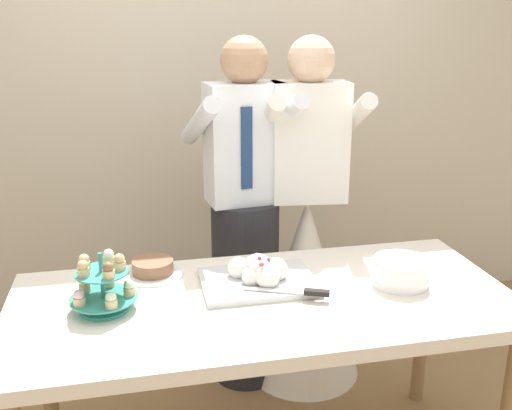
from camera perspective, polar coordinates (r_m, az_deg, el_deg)
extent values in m
cube|color=beige|center=(3.34, -4.89, 12.86)|extent=(5.20, 0.10, 2.90)
cube|color=silver|center=(2.14, 0.80, -9.53)|extent=(1.80, 0.80, 0.05)
cylinder|color=olive|center=(2.60, -19.58, -15.20)|extent=(0.06, 0.06, 0.72)
cylinder|color=olive|center=(2.86, 15.81, -11.61)|extent=(0.06, 0.06, 0.72)
cylinder|color=teal|center=(2.11, -14.47, -9.66)|extent=(0.17, 0.17, 0.01)
cylinder|color=teal|center=(2.06, -14.68, -7.22)|extent=(0.01, 0.01, 0.21)
cylinder|color=teal|center=(2.09, -14.55, -8.71)|extent=(0.23, 0.23, 0.01)
cylinder|color=#D1B784|center=(2.08, -12.17, -8.16)|extent=(0.04, 0.04, 0.03)
sphere|color=beige|center=(2.07, -12.21, -7.56)|extent=(0.04, 0.04, 0.04)
cylinder|color=#D1B784|center=(2.16, -14.08, -7.29)|extent=(0.04, 0.04, 0.03)
sphere|color=beige|center=(2.15, -14.12, -6.71)|extent=(0.04, 0.04, 0.04)
cylinder|color=#D1B784|center=(2.14, -16.28, -7.71)|extent=(0.04, 0.04, 0.03)
sphere|color=#D6B27A|center=(2.13, -16.34, -7.13)|extent=(0.04, 0.04, 0.04)
cylinder|color=#D1B784|center=(2.05, -16.75, -8.93)|extent=(0.04, 0.04, 0.03)
sphere|color=#EAB7C6|center=(2.04, -16.81, -8.33)|extent=(0.04, 0.04, 0.04)
cylinder|color=#D1B784|center=(2.01, -13.85, -9.26)|extent=(0.04, 0.04, 0.03)
sphere|color=beige|center=(2.00, -13.90, -8.65)|extent=(0.04, 0.04, 0.04)
cylinder|color=teal|center=(2.05, -14.75, -6.33)|extent=(0.18, 0.18, 0.01)
cylinder|color=#D1B784|center=(2.05, -13.06, -5.72)|extent=(0.04, 0.04, 0.03)
sphere|color=#D6B27A|center=(2.04, -13.11, -5.10)|extent=(0.04, 0.04, 0.04)
cylinder|color=#D1B784|center=(2.09, -14.06, -5.24)|extent=(0.04, 0.04, 0.03)
sphere|color=white|center=(2.09, -14.11, -4.64)|extent=(0.04, 0.04, 0.04)
cylinder|color=#D1B784|center=(2.07, -16.29, -5.67)|extent=(0.04, 0.04, 0.03)
sphere|color=#D6B27A|center=(2.06, -16.34, -5.06)|extent=(0.04, 0.04, 0.04)
cylinder|color=#D1B784|center=(2.02, -16.38, -6.30)|extent=(0.04, 0.04, 0.03)
sphere|color=#D6B27A|center=(2.01, -16.44, -5.68)|extent=(0.04, 0.04, 0.04)
cylinder|color=#D1B784|center=(1.99, -14.09, -6.49)|extent=(0.04, 0.04, 0.03)
sphere|color=brown|center=(1.98, -14.14, -5.86)|extent=(0.04, 0.04, 0.04)
cube|color=silver|center=(2.22, 0.32, -7.47)|extent=(0.42, 0.31, 0.02)
sphere|color=white|center=(2.21, 1.90, -6.28)|extent=(0.09, 0.09, 0.09)
sphere|color=white|center=(2.24, 0.42, -6.07)|extent=(0.08, 0.08, 0.08)
sphere|color=white|center=(2.23, -1.69, -6.13)|extent=(0.08, 0.08, 0.08)
sphere|color=white|center=(2.17, -0.44, -6.92)|extent=(0.07, 0.07, 0.07)
sphere|color=white|center=(2.15, 1.11, -6.99)|extent=(0.09, 0.09, 0.09)
sphere|color=white|center=(2.19, 0.33, -6.12)|extent=(0.11, 0.11, 0.11)
sphere|color=#B21923|center=(2.15, 0.28, -5.26)|extent=(0.02, 0.02, 0.02)
sphere|color=#B21923|center=(2.17, 1.16, -5.38)|extent=(0.02, 0.02, 0.02)
sphere|color=#2D1938|center=(2.18, 0.30, -5.21)|extent=(0.02, 0.02, 0.02)
sphere|color=#DB474C|center=(2.12, 0.44, -5.81)|extent=(0.02, 0.02, 0.02)
sphere|color=#2D1938|center=(2.20, 0.13, -4.97)|extent=(0.02, 0.02, 0.02)
sphere|color=#B21923|center=(2.19, 0.03, -4.87)|extent=(0.02, 0.02, 0.02)
cube|color=silver|center=(2.11, 1.81, -8.30)|extent=(0.22, 0.11, 0.00)
cube|color=black|center=(2.10, 5.91, -8.44)|extent=(0.09, 0.06, 0.02)
cylinder|color=white|center=(2.29, 13.68, -7.28)|extent=(0.21, 0.21, 0.01)
cylinder|color=white|center=(2.29, 13.76, -7.04)|extent=(0.21, 0.21, 0.01)
cylinder|color=white|center=(2.28, 13.88, -6.82)|extent=(0.21, 0.21, 0.01)
cylinder|color=white|center=(2.28, 13.74, -6.52)|extent=(0.21, 0.21, 0.01)
cylinder|color=white|center=(2.28, 13.77, -6.27)|extent=(0.21, 0.21, 0.01)
cylinder|color=white|center=(2.27, 13.83, -6.03)|extent=(0.21, 0.21, 0.01)
cylinder|color=white|center=(2.27, 13.86, -5.79)|extent=(0.21, 0.21, 0.01)
cylinder|color=white|center=(2.26, 13.90, -5.56)|extent=(0.21, 0.21, 0.01)
cylinder|color=white|center=(2.26, 13.92, -5.26)|extent=(0.21, 0.21, 0.01)
cylinder|color=white|center=(2.34, -9.94, -6.56)|extent=(0.24, 0.24, 0.01)
cylinder|color=brown|center=(2.32, -9.98, -5.88)|extent=(0.16, 0.16, 0.05)
cylinder|color=#232328|center=(2.89, -1.02, -8.34)|extent=(0.32, 0.32, 0.92)
cube|color=white|center=(2.65, -1.11, 5.98)|extent=(0.36, 0.24, 0.54)
sphere|color=tan|center=(2.60, -1.16, 13.86)|extent=(0.21, 0.21, 0.21)
cylinder|color=white|center=(2.58, -5.49, 8.00)|extent=(0.13, 0.49, 0.28)
cylinder|color=white|center=(2.69, 2.48, 8.48)|extent=(0.13, 0.49, 0.28)
cube|color=navy|center=(2.55, -0.92, 5.49)|extent=(0.05, 0.02, 0.36)
cone|color=white|center=(2.93, 4.77, -8.00)|extent=(0.56, 0.56, 0.92)
cube|color=white|center=(2.70, 5.17, 6.11)|extent=(0.36, 0.24, 0.54)
sphere|color=beige|center=(2.65, 5.39, 13.85)|extent=(0.21, 0.21, 0.21)
cylinder|color=white|center=(2.65, 1.45, 8.35)|extent=(0.13, 0.49, 0.28)
cylinder|color=white|center=(2.72, 9.51, 8.36)|extent=(0.13, 0.49, 0.28)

